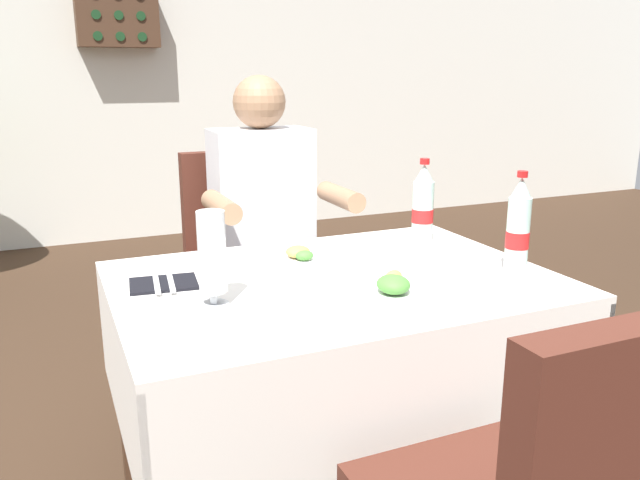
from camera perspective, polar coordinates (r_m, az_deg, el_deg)
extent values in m
cube|color=silver|center=(5.14, -18.24, 15.95)|extent=(11.00, 0.12, 2.87)
cube|color=white|center=(1.72, 1.33, -3.69)|extent=(1.15, 0.82, 0.02)
cube|color=white|center=(1.46, 8.12, -14.62)|extent=(1.15, 0.02, 0.32)
cube|color=white|center=(2.12, -3.26, -4.88)|extent=(1.15, 0.02, 0.32)
cube|color=white|center=(1.64, -17.41, -11.68)|extent=(0.02, 0.82, 0.32)
cube|color=white|center=(2.06, 15.87, -6.02)|extent=(0.02, 0.82, 0.32)
cube|color=#472D1E|center=(1.88, 21.06, -15.25)|extent=(0.07, 0.07, 0.72)
cube|color=#472D1E|center=(2.05, -16.66, -12.33)|extent=(0.07, 0.07, 0.72)
cube|color=#472D1E|center=(2.37, 9.19, -8.05)|extent=(0.07, 0.07, 0.72)
cube|color=#4C2319|center=(2.42, -5.78, -4.08)|extent=(0.44, 0.44, 0.08)
cube|color=#4C2319|center=(2.58, -7.64, 3.06)|extent=(0.42, 0.06, 0.44)
cube|color=black|center=(2.33, -8.36, -12.04)|extent=(0.04, 0.04, 0.45)
cube|color=black|center=(2.43, -0.46, -10.71)|extent=(0.04, 0.04, 0.45)
cube|color=black|center=(2.63, -10.35, -8.89)|extent=(0.04, 0.04, 0.45)
cube|color=black|center=(2.71, -3.30, -7.86)|extent=(0.04, 0.04, 0.45)
cube|color=#4C2319|center=(1.00, 26.27, -18.14)|extent=(0.42, 0.06, 0.44)
cylinder|color=#282D42|center=(2.33, -4.87, -11.85)|extent=(0.10, 0.10, 0.45)
cylinder|color=#282D42|center=(2.38, -1.16, -11.20)|extent=(0.10, 0.10, 0.45)
cube|color=#282D42|center=(2.39, -4.46, -3.78)|extent=(0.34, 0.36, 0.12)
cube|color=silver|center=(2.38, -5.24, 3.86)|extent=(0.36, 0.20, 0.50)
sphere|color=#997051|center=(2.34, -5.44, 12.17)|extent=(0.19, 0.19, 0.19)
cylinder|color=#997051|center=(2.10, -8.83, 2.97)|extent=(0.07, 0.26, 0.07)
cylinder|color=#997051|center=(2.25, 1.83, 3.90)|extent=(0.07, 0.26, 0.07)
cylinder|color=white|center=(1.57, 7.07, -5.04)|extent=(0.23, 0.23, 0.01)
ellipsoid|color=gold|center=(1.61, 6.58, -3.44)|extent=(0.08, 0.07, 0.04)
ellipsoid|color=#4C8E38|center=(1.56, 6.57, -3.96)|extent=(0.10, 0.10, 0.04)
cylinder|color=white|center=(1.85, -2.38, -1.81)|extent=(0.25, 0.25, 0.01)
ellipsoid|color=gold|center=(1.85, -1.99, -1.04)|extent=(0.10, 0.10, 0.03)
ellipsoid|color=#4C8E38|center=(1.82, -1.41, -1.38)|extent=(0.06, 0.05, 0.03)
cylinder|color=white|center=(1.53, -9.43, -5.70)|extent=(0.07, 0.07, 0.01)
cylinder|color=white|center=(1.53, -9.45, -5.07)|extent=(0.02, 0.02, 0.03)
cylinder|color=white|center=(1.49, -9.63, -1.05)|extent=(0.07, 0.07, 0.19)
cylinder|color=gold|center=(1.51, -9.54, -3.09)|extent=(0.06, 0.06, 0.08)
cylinder|color=silver|center=(1.80, 17.23, 0.36)|extent=(0.06, 0.06, 0.21)
cylinder|color=red|center=(1.81, 17.20, 0.04)|extent=(0.06, 0.06, 0.05)
cone|color=silver|center=(1.78, 17.55, 4.49)|extent=(0.06, 0.06, 0.05)
cylinder|color=red|center=(1.77, 17.64, 5.63)|extent=(0.03, 0.03, 0.02)
cylinder|color=silver|center=(2.06, 9.15, 2.44)|extent=(0.07, 0.07, 0.20)
cylinder|color=red|center=(2.06, 9.14, 2.17)|extent=(0.07, 0.07, 0.04)
cone|color=silver|center=(2.04, 9.30, 5.94)|extent=(0.06, 0.06, 0.05)
cylinder|color=red|center=(2.03, 9.34, 6.95)|extent=(0.03, 0.03, 0.02)
cube|color=black|center=(1.70, -13.80, -3.81)|extent=(0.18, 0.15, 0.01)
cube|color=silver|center=(1.70, -14.42, -3.63)|extent=(0.04, 0.19, 0.01)
cube|color=silver|center=(1.70, -13.20, -3.53)|extent=(0.04, 0.19, 0.01)
cube|color=#472D1E|center=(5.00, -17.68, 18.49)|extent=(0.56, 0.20, 0.42)
cylinder|color=#193D1E|center=(4.93, -19.30, 16.79)|extent=(0.06, 0.14, 0.06)
cylinder|color=#193D1E|center=(4.95, -17.49, 16.92)|extent=(0.06, 0.14, 0.06)
cylinder|color=#193D1E|center=(4.97, -15.70, 17.03)|extent=(0.06, 0.14, 0.06)
cylinder|color=#193D1E|center=(4.94, -19.44, 18.40)|extent=(0.06, 0.14, 0.06)
cylinder|color=#193D1E|center=(4.96, -17.63, 18.53)|extent=(0.06, 0.14, 0.06)
cylinder|color=#193D1E|center=(4.98, -15.82, 18.64)|extent=(0.06, 0.14, 0.06)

